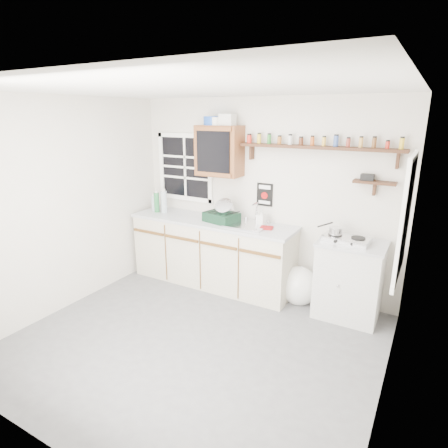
% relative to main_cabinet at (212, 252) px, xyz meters
% --- Properties ---
extents(room, '(3.64, 3.24, 2.54)m').
position_rel_main_cabinet_xyz_m(room, '(0.58, -1.30, 0.79)').
color(room, '#525254').
rests_on(room, ground).
extents(main_cabinet, '(2.31, 0.63, 0.92)m').
position_rel_main_cabinet_xyz_m(main_cabinet, '(0.00, 0.00, 0.00)').
color(main_cabinet, '#BBB19B').
rests_on(main_cabinet, floor).
extents(right_cabinet, '(0.73, 0.57, 0.91)m').
position_rel_main_cabinet_xyz_m(right_cabinet, '(1.83, 0.03, -0.01)').
color(right_cabinet, '#B5B5AE').
rests_on(right_cabinet, floor).
extents(sink, '(0.52, 0.44, 0.29)m').
position_rel_main_cabinet_xyz_m(sink, '(0.54, 0.01, 0.47)').
color(sink, silver).
rests_on(sink, main_cabinet).
extents(upper_cabinet, '(0.60, 0.32, 0.65)m').
position_rel_main_cabinet_xyz_m(upper_cabinet, '(0.03, 0.14, 1.36)').
color(upper_cabinet, '#5A3216').
rests_on(upper_cabinet, wall_back).
extents(upper_cabinet_clutter, '(0.43, 0.24, 0.14)m').
position_rel_main_cabinet_xyz_m(upper_cabinet_clutter, '(0.02, 0.14, 1.75)').
color(upper_cabinet_clutter, '#1943A6').
rests_on(upper_cabinet_clutter, upper_cabinet).
extents(spice_shelf, '(1.91, 0.18, 0.34)m').
position_rel_main_cabinet_xyz_m(spice_shelf, '(1.30, 0.21, 1.47)').
color(spice_shelf, black).
rests_on(spice_shelf, wall_back).
extents(secondary_shelf, '(0.45, 0.16, 0.24)m').
position_rel_main_cabinet_xyz_m(secondary_shelf, '(1.94, 0.22, 1.12)').
color(secondary_shelf, black).
rests_on(secondary_shelf, wall_back).
extents(warning_sign, '(0.22, 0.02, 0.30)m').
position_rel_main_cabinet_xyz_m(warning_sign, '(0.63, 0.29, 0.82)').
color(warning_sign, black).
rests_on(warning_sign, wall_back).
extents(window_back, '(0.93, 0.03, 0.98)m').
position_rel_main_cabinet_xyz_m(window_back, '(-0.62, 0.29, 1.09)').
color(window_back, black).
rests_on(window_back, wall_back).
extents(window_right, '(0.03, 0.78, 1.08)m').
position_rel_main_cabinet_xyz_m(window_right, '(2.37, -0.75, 0.99)').
color(window_right, black).
rests_on(window_right, wall_back).
extents(water_bottles, '(0.27, 0.11, 0.34)m').
position_rel_main_cabinet_xyz_m(water_bottles, '(-0.88, -0.01, 0.60)').
color(water_bottles, '#A0B3BC').
rests_on(water_bottles, main_cabinet).
extents(dish_rack, '(0.48, 0.40, 0.32)m').
position_rel_main_cabinet_xyz_m(dish_rack, '(0.17, -0.01, 0.56)').
color(dish_rack, black).
rests_on(dish_rack, main_cabinet).
extents(soap_bottle, '(0.11, 0.11, 0.21)m').
position_rel_main_cabinet_xyz_m(soap_bottle, '(0.68, 0.10, 0.56)').
color(soap_bottle, silver).
rests_on(soap_bottle, main_cabinet).
extents(rag, '(0.18, 0.16, 0.02)m').
position_rel_main_cabinet_xyz_m(rag, '(0.80, -0.00, 0.47)').
color(rag, maroon).
rests_on(rag, main_cabinet).
extents(hotplate, '(0.53, 0.32, 0.07)m').
position_rel_main_cabinet_xyz_m(hotplate, '(1.77, 0.01, 0.48)').
color(hotplate, silver).
rests_on(hotplate, right_cabinet).
extents(saucepan, '(0.33, 0.24, 0.15)m').
position_rel_main_cabinet_xyz_m(saucepan, '(1.63, 0.01, 0.56)').
color(saucepan, silver).
rests_on(saucepan, hotplate).
extents(trash_bag, '(0.45, 0.41, 0.51)m').
position_rel_main_cabinet_xyz_m(trash_bag, '(1.24, 0.07, -0.24)').
color(trash_bag, white).
rests_on(trash_bag, floor).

